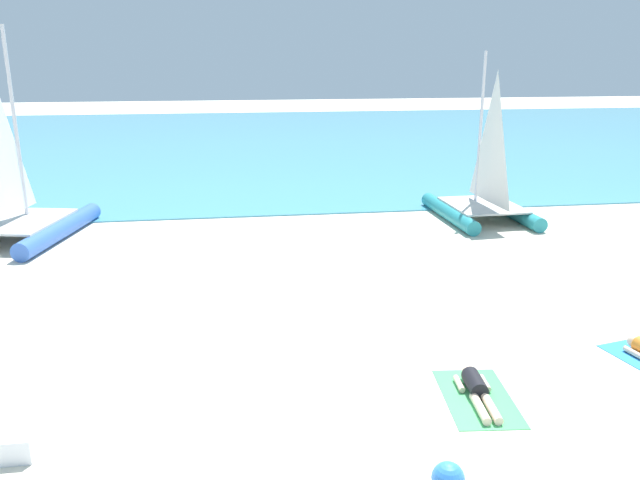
% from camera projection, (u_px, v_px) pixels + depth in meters
% --- Properties ---
extents(ground_plane, '(120.00, 120.00, 0.00)m').
position_uv_depth(ground_plane, '(300.00, 240.00, 19.39)').
color(ground_plane, beige).
extents(ocean_water, '(120.00, 40.00, 0.05)m').
position_uv_depth(ocean_water, '(259.00, 140.00, 41.20)').
color(ocean_water, '#4C9EB7').
rests_on(ocean_water, ground).
extents(sailboat_teal, '(2.84, 4.32, 5.53)m').
position_uv_depth(sailboat_teal, '(482.00, 196.00, 21.54)').
color(sailboat_teal, teal).
rests_on(sailboat_teal, ground).
extents(sailboat_blue, '(4.02, 5.34, 6.25)m').
position_uv_depth(sailboat_blue, '(16.00, 209.00, 19.24)').
color(sailboat_blue, blue).
rests_on(sailboat_blue, ground).
extents(towel_left, '(1.29, 2.00, 0.01)m').
position_uv_depth(towel_left, '(477.00, 398.00, 10.50)').
color(towel_left, '#4CB266').
rests_on(towel_left, ground).
extents(sunbather_left, '(0.58, 1.57, 0.30)m').
position_uv_depth(sunbather_left, '(477.00, 389.00, 10.53)').
color(sunbather_left, black).
rests_on(sunbather_left, towel_left).
extents(beach_ball, '(0.43, 0.43, 0.43)m').
position_uv_depth(beach_ball, '(448.00, 478.00, 8.18)').
color(beach_ball, '#337FE5').
rests_on(beach_ball, ground).
extents(cooler_box, '(0.50, 0.36, 0.36)m').
position_uv_depth(cooler_box, '(15.00, 448.00, 8.87)').
color(cooler_box, white).
rests_on(cooler_box, ground).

